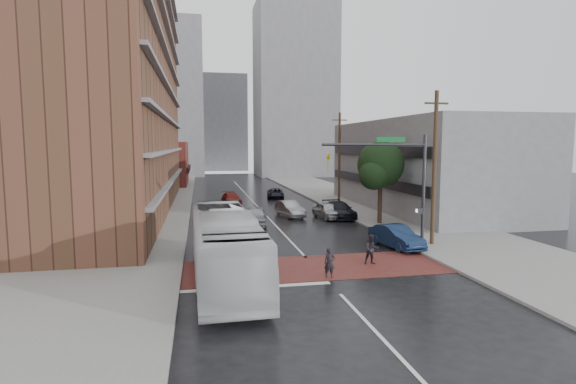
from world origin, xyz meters
TOP-DOWN VIEW (x-y plane):
  - ground at (0.00, 0.00)m, footprint 160.00×160.00m
  - crosswalk at (0.00, 0.50)m, footprint 14.00×5.00m
  - sidewalk_west at (-11.50, 25.00)m, footprint 9.00×90.00m
  - sidewalk_east at (11.50, 25.00)m, footprint 9.00×90.00m
  - apartment_block at (-14.00, 24.00)m, footprint 10.00×44.00m
  - storefront_west at (-12.00, 54.00)m, footprint 8.00×16.00m
  - building_east at (16.50, 20.00)m, footprint 11.00×26.00m
  - distant_tower_west at (-14.00, 78.00)m, footprint 18.00×16.00m
  - distant_tower_east at (14.00, 72.00)m, footprint 16.00×14.00m
  - distant_tower_center at (0.00, 95.00)m, footprint 12.00×10.00m
  - street_tree at (8.52, 12.03)m, footprint 4.20×4.10m
  - signal_mast at (5.85, 2.50)m, footprint 6.50×0.30m
  - utility_pole_near at (8.80, 4.00)m, footprint 1.60×0.26m
  - utility_pole_far at (8.80, 24.00)m, footprint 1.60×0.26m
  - transit_bus at (-4.87, -1.00)m, footprint 3.19×12.34m
  - pedestrian_a at (0.23, -1.50)m, footprint 0.57×0.40m
  - pedestrian_b at (3.23, 0.50)m, footprint 0.86×0.70m
  - car_travel_a at (-1.60, 13.58)m, footprint 2.43×4.72m
  - car_travel_b at (2.08, 17.61)m, footprint 2.24×4.56m
  - car_travel_c at (-2.62, 27.27)m, footprint 2.22×4.52m
  - suv_travel at (3.14, 31.91)m, footprint 2.48×4.49m
  - car_parked_near at (6.30, 4.00)m, footprint 2.31×4.60m
  - car_parked_mid at (6.30, 16.00)m, footprint 2.20×5.03m
  - car_parked_far at (5.20, 16.00)m, footprint 2.23×4.39m

SIDE VIEW (x-z plane):
  - ground at x=0.00m, z-range 0.00..0.00m
  - crosswalk at x=0.00m, z-range 0.00..0.02m
  - sidewalk_west at x=-11.50m, z-range 0.00..0.15m
  - sidewalk_east at x=11.50m, z-range 0.00..0.15m
  - suv_travel at x=3.14m, z-range 0.00..1.19m
  - car_travel_c at x=-2.62m, z-range 0.00..1.26m
  - car_parked_far at x=5.20m, z-range 0.00..1.43m
  - car_travel_b at x=2.08m, z-range 0.00..1.44m
  - car_parked_mid at x=6.30m, z-range 0.00..1.44m
  - car_parked_near at x=6.30m, z-range 0.00..1.45m
  - pedestrian_a at x=0.23m, z-range 0.00..1.51m
  - car_travel_a at x=-1.60m, z-range 0.00..1.54m
  - pedestrian_b at x=3.23m, z-range 0.00..1.68m
  - transit_bus at x=-4.87m, z-range 0.00..3.42m
  - storefront_west at x=-12.00m, z-range 0.00..7.00m
  - building_east at x=16.50m, z-range 0.00..9.00m
  - signal_mast at x=5.85m, z-range 1.13..8.33m
  - street_tree at x=8.52m, z-range 1.28..8.18m
  - utility_pole_near at x=8.80m, z-range 0.14..10.14m
  - utility_pole_far at x=8.80m, z-range 0.14..10.14m
  - distant_tower_center at x=0.00m, z-range 0.00..24.00m
  - apartment_block at x=-14.00m, z-range 0.00..28.00m
  - distant_tower_west at x=-14.00m, z-range 0.00..32.00m
  - distant_tower_east at x=14.00m, z-range 0.00..36.00m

